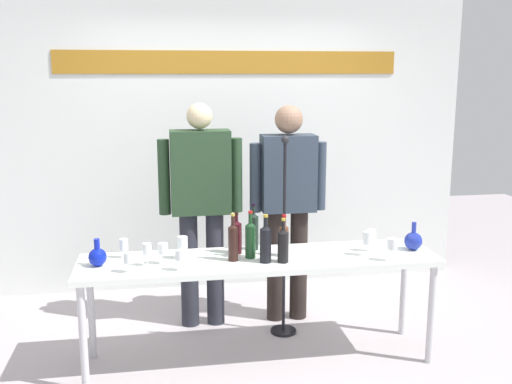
% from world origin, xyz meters
% --- Properties ---
extents(ground_plane, '(10.00, 10.00, 0.00)m').
position_xyz_m(ground_plane, '(0.00, 0.00, 0.00)').
color(ground_plane, '#B5A9AD').
extents(back_wall, '(4.36, 0.11, 3.00)m').
position_xyz_m(back_wall, '(0.00, 1.59, 1.50)').
color(back_wall, silver).
rests_on(back_wall, ground).
extents(display_table, '(2.44, 0.57, 0.75)m').
position_xyz_m(display_table, '(0.00, 0.00, 0.69)').
color(display_table, white).
rests_on(display_table, ground).
extents(decanter_blue_left, '(0.12, 0.12, 0.18)m').
position_xyz_m(decanter_blue_left, '(-1.07, 0.00, 0.81)').
color(decanter_blue_left, '#0E1FB1').
rests_on(decanter_blue_left, display_table).
extents(decanter_blue_right, '(0.13, 0.13, 0.20)m').
position_xyz_m(decanter_blue_right, '(1.11, 0.00, 0.82)').
color(decanter_blue_right, '#2031A0').
rests_on(decanter_blue_right, display_table).
extents(presenter_left, '(0.64, 0.22, 1.76)m').
position_xyz_m(presenter_left, '(-0.34, 0.68, 1.02)').
color(presenter_left, '#262832').
rests_on(presenter_left, ground).
extents(presenter_right, '(0.61, 0.22, 1.74)m').
position_xyz_m(presenter_right, '(0.34, 0.68, 1.00)').
color(presenter_right, black).
rests_on(presenter_right, ground).
extents(wine_bottle_0, '(0.07, 0.07, 0.33)m').
position_xyz_m(wine_bottle_0, '(-0.06, 0.01, 0.89)').
color(wine_bottle_0, '#183F1E').
rests_on(wine_bottle_0, display_table).
extents(wine_bottle_1, '(0.07, 0.07, 0.29)m').
position_xyz_m(wine_bottle_1, '(-0.14, 0.13, 0.88)').
color(wine_bottle_1, '#370C13').
rests_on(wine_bottle_1, display_table).
extents(wine_bottle_2, '(0.07, 0.07, 0.32)m').
position_xyz_m(wine_bottle_2, '(-0.19, -0.04, 0.89)').
color(wine_bottle_2, black).
rests_on(wine_bottle_2, display_table).
extents(wine_bottle_3, '(0.07, 0.07, 0.33)m').
position_xyz_m(wine_bottle_3, '(-0.01, 0.20, 0.89)').
color(wine_bottle_3, black).
rests_on(wine_bottle_3, display_table).
extents(wine_bottle_4, '(0.07, 0.07, 0.29)m').
position_xyz_m(wine_bottle_4, '(0.17, 0.01, 0.87)').
color(wine_bottle_4, '#552F1D').
rests_on(wine_bottle_4, display_table).
extents(wine_bottle_5, '(0.08, 0.08, 0.32)m').
position_xyz_m(wine_bottle_5, '(0.02, -0.10, 0.89)').
color(wine_bottle_5, black).
rests_on(wine_bottle_5, display_table).
extents(wine_bottle_6, '(0.07, 0.07, 0.30)m').
position_xyz_m(wine_bottle_6, '(0.14, -0.12, 0.87)').
color(wine_bottle_6, black).
rests_on(wine_bottle_6, display_table).
extents(wine_glass_left_0, '(0.07, 0.07, 0.14)m').
position_xyz_m(wine_glass_left_0, '(-0.65, -0.03, 0.85)').
color(wine_glass_left_0, white).
rests_on(wine_glass_left_0, display_table).
extents(wine_glass_left_1, '(0.06, 0.06, 0.13)m').
position_xyz_m(wine_glass_left_1, '(-0.86, -0.16, 0.84)').
color(wine_glass_left_1, white).
rests_on(wine_glass_left_1, display_table).
extents(wine_glass_left_2, '(0.06, 0.06, 0.13)m').
position_xyz_m(wine_glass_left_2, '(-0.91, 0.14, 0.84)').
color(wine_glass_left_2, white).
rests_on(wine_glass_left_2, display_table).
extents(wine_glass_left_3, '(0.06, 0.06, 0.14)m').
position_xyz_m(wine_glass_left_3, '(-0.54, -0.18, 0.85)').
color(wine_glass_left_3, white).
rests_on(wine_glass_left_3, display_table).
extents(wine_glass_left_4, '(0.06, 0.06, 0.15)m').
position_xyz_m(wine_glass_left_4, '(-0.75, -0.05, 0.86)').
color(wine_glass_left_4, white).
rests_on(wine_glass_left_4, display_table).
extents(wine_glass_left_5, '(0.07, 0.07, 0.16)m').
position_xyz_m(wine_glass_left_5, '(-0.52, 0.06, 0.86)').
color(wine_glass_left_5, white).
rests_on(wine_glass_left_5, display_table).
extents(wine_glass_right_0, '(0.07, 0.07, 0.15)m').
position_xyz_m(wine_glass_right_0, '(0.86, -0.22, 0.87)').
color(wine_glass_right_0, white).
rests_on(wine_glass_right_0, display_table).
extents(wine_glass_right_1, '(0.06, 0.06, 0.16)m').
position_xyz_m(wine_glass_right_1, '(0.80, 0.01, 0.86)').
color(wine_glass_right_1, white).
rests_on(wine_glass_right_1, display_table).
extents(wine_glass_right_2, '(0.06, 0.06, 0.17)m').
position_xyz_m(wine_glass_right_2, '(0.74, -0.08, 0.87)').
color(wine_glass_right_2, white).
rests_on(wine_glass_right_2, display_table).
extents(microphone_stand, '(0.20, 0.20, 1.54)m').
position_xyz_m(microphone_stand, '(0.26, 0.41, 0.52)').
color(microphone_stand, black).
rests_on(microphone_stand, ground).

